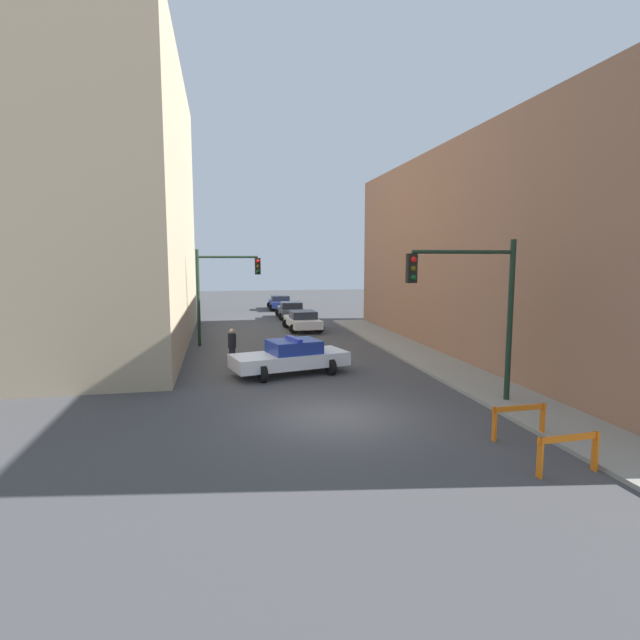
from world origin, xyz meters
TOP-DOWN VIEW (x-y plane):
  - ground_plane at (0.00, 0.00)m, footprint 120.00×120.00m
  - sidewalk_right at (6.20, 0.00)m, footprint 2.40×44.00m
  - building_corner_left at (-12.00, 14.00)m, footprint 14.00×20.00m
  - building_right at (13.40, 8.00)m, footprint 12.00×28.00m
  - traffic_light_near at (4.73, 0.27)m, footprint 3.64×0.35m
  - traffic_light_far at (-3.30, 13.27)m, footprint 3.44×0.35m
  - police_car at (-0.47, 5.77)m, footprint 5.01×3.06m
  - parked_car_near at (2.04, 17.96)m, footprint 2.38×4.36m
  - parked_car_mid at (2.23, 24.72)m, footprint 2.34×4.34m
  - parked_car_far at (2.20, 31.75)m, footprint 2.35×4.35m
  - pedestrian_crossing at (-2.78, 7.87)m, footprint 0.49×0.49m
  - barrier_front at (4.14, -4.95)m, footprint 1.60×0.25m
  - barrier_mid at (4.36, -2.77)m, footprint 1.60×0.22m

SIDE VIEW (x-z plane):
  - ground_plane at x=0.00m, z-range 0.00..0.00m
  - sidewalk_right at x=6.20m, z-range 0.00..0.12m
  - barrier_front at x=4.14m, z-range 0.17..1.07m
  - barrier_mid at x=4.36m, z-range 0.17..1.07m
  - parked_car_near at x=2.04m, z-range 0.02..1.33m
  - parked_car_mid at x=2.23m, z-range 0.02..1.33m
  - parked_car_far at x=2.20m, z-range 0.02..1.33m
  - police_car at x=-0.47m, z-range -0.04..1.48m
  - pedestrian_crossing at x=-2.78m, z-range 0.03..1.69m
  - traffic_light_far at x=-3.30m, z-range 0.80..6.00m
  - traffic_light_near at x=4.73m, z-range 0.93..6.13m
  - building_right at x=13.40m, z-range 0.00..10.20m
  - building_corner_left at x=-12.00m, z-range 0.00..14.77m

